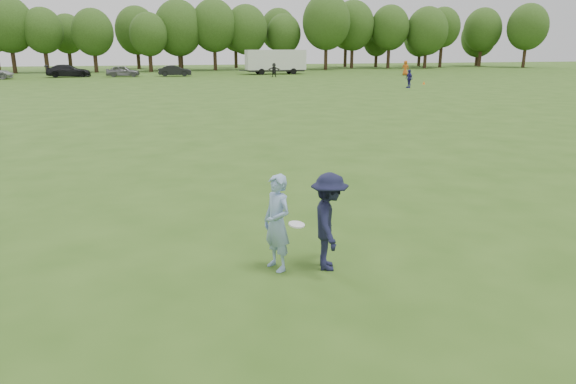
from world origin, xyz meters
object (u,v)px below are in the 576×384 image
at_px(thrower, 277,223).
at_px(defender, 329,222).
at_px(field_cone, 424,83).
at_px(car_d, 68,71).
at_px(player_far_d, 274,70).
at_px(player_far_c, 405,68).
at_px(car_f, 175,71).
at_px(cargo_trailer, 275,61).
at_px(car_e, 123,71).
at_px(player_far_b, 409,79).

distance_m(thrower, defender, 0.88).
bearing_deg(field_cone, car_d, 148.26).
xyz_separation_m(player_far_d, field_cone, (11.55, -16.38, -0.69)).
relative_size(defender, player_far_c, 0.89).
bearing_deg(car_f, defender, -176.06).
bearing_deg(player_far_d, player_far_c, 4.18).
relative_size(defender, car_d, 0.33).
bearing_deg(cargo_trailer, thrower, -103.42).
height_order(thrower, field_cone, thrower).
bearing_deg(car_e, player_far_b, -130.62).
distance_m(player_far_d, cargo_trailer, 6.52).
relative_size(thrower, car_e, 0.42).
bearing_deg(player_far_d, car_f, 167.29).
height_order(player_far_c, cargo_trailer, cargo_trailer).
bearing_deg(player_far_b, defender, -36.73).
bearing_deg(player_far_b, car_f, -148.24).
bearing_deg(player_far_c, player_far_b, 74.22).
distance_m(defender, cargo_trailer, 63.49).
distance_m(player_far_b, cargo_trailer, 26.94).
relative_size(car_d, car_f, 1.27).
height_order(player_far_b, car_f, player_far_b).
distance_m(car_f, cargo_trailer, 13.66).
distance_m(thrower, car_f, 60.03).
height_order(player_far_d, field_cone, player_far_d).
bearing_deg(car_d, defender, -174.06).
xyz_separation_m(car_f, field_cone, (23.38, -20.87, -0.52)).
relative_size(player_far_d, car_d, 0.33).
distance_m(player_far_b, car_f, 31.46).
height_order(thrower, player_far_d, player_far_d).
bearing_deg(car_e, player_far_c, -96.84).
bearing_deg(defender, field_cone, -16.15).
distance_m(player_far_b, car_e, 36.07).
bearing_deg(player_far_d, car_e, 172.89).
bearing_deg(thrower, car_f, 156.29).
distance_m(thrower, car_d, 62.59).
xyz_separation_m(thrower, player_far_b, (21.05, 35.59, -0.01)).
bearing_deg(car_e, thrower, -172.24).
distance_m(thrower, cargo_trailer, 63.50).
bearing_deg(player_far_b, field_cone, 127.75).
xyz_separation_m(player_far_c, field_cone, (-5.72, -15.19, -0.80)).
xyz_separation_m(player_far_b, field_cone, (3.55, 3.56, -0.68)).
height_order(defender, player_far_b, defender).
xyz_separation_m(thrower, cargo_trailer, (14.73, 61.76, 0.94)).
height_order(defender, field_cone, defender).
relative_size(player_far_b, player_far_c, 0.87).
bearing_deg(car_f, player_far_d, -106.51).
bearing_deg(thrower, player_far_c, 128.30).
bearing_deg(player_far_c, player_far_d, 6.63).
distance_m(player_far_c, car_e, 35.94).
height_order(defender, player_far_c, player_far_c).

